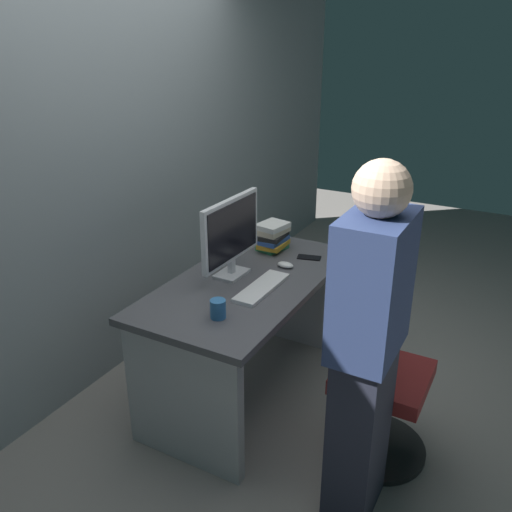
# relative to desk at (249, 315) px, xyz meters

# --- Properties ---
(ground_plane) EXTENTS (9.00, 9.00, 0.00)m
(ground_plane) POSITION_rel_desk_xyz_m (0.00, 0.00, -0.52)
(ground_plane) COLOR gray
(wall_back) EXTENTS (6.40, 0.10, 3.00)m
(wall_back) POSITION_rel_desk_xyz_m (0.00, 0.95, 0.98)
(wall_back) COLOR gray
(wall_back) RESTS_ON ground
(desk) EXTENTS (1.46, 0.75, 0.76)m
(desk) POSITION_rel_desk_xyz_m (0.00, 0.00, 0.00)
(desk) COLOR #4C4C51
(desk) RESTS_ON ground
(office_chair) EXTENTS (0.52, 0.52, 0.94)m
(office_chair) POSITION_rel_desk_xyz_m (-0.13, -0.79, -0.09)
(office_chair) COLOR black
(office_chair) RESTS_ON ground
(person_at_desk) EXTENTS (0.40, 0.24, 1.64)m
(person_at_desk) POSITION_rel_desk_xyz_m (-0.53, -0.86, 0.32)
(person_at_desk) COLOR #262838
(person_at_desk) RESTS_ON ground
(monitor) EXTENTS (0.54, 0.14, 0.46)m
(monitor) POSITION_rel_desk_xyz_m (-0.00, 0.11, 0.49)
(monitor) COLOR silver
(monitor) RESTS_ON desk
(keyboard) EXTENTS (0.43, 0.14, 0.02)m
(keyboard) POSITION_rel_desk_xyz_m (-0.08, -0.13, 0.25)
(keyboard) COLOR white
(keyboard) RESTS_ON desk
(mouse) EXTENTS (0.06, 0.10, 0.03)m
(mouse) POSITION_rel_desk_xyz_m (0.24, -0.12, 0.25)
(mouse) COLOR white
(mouse) RESTS_ON desk
(cup_near_keyboard) EXTENTS (0.08, 0.08, 0.10)m
(cup_near_keyboard) POSITION_rel_desk_xyz_m (-0.46, -0.09, 0.28)
(cup_near_keyboard) COLOR #3372B2
(cup_near_keyboard) RESTS_ON desk
(book_stack) EXTENTS (0.23, 0.19, 0.18)m
(book_stack) POSITION_rel_desk_xyz_m (0.46, 0.07, 0.33)
(book_stack) COLOR #338C59
(book_stack) RESTS_ON desk
(cell_phone) EXTENTS (0.10, 0.16, 0.01)m
(cell_phone) POSITION_rel_desk_xyz_m (0.44, -0.18, 0.24)
(cell_phone) COLOR black
(cell_phone) RESTS_ON desk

